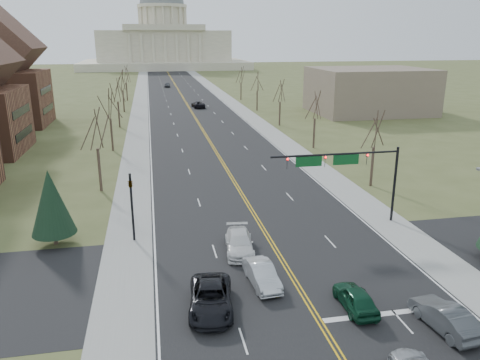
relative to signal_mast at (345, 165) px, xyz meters
name	(u,v)px	position (x,y,z in m)	size (l,w,h in m)	color
ground	(314,313)	(-7.45, -13.50, -5.76)	(600.00, 600.00, 0.00)	#475028
road	(184,98)	(-7.45, 96.50, -5.76)	(20.00, 380.00, 0.01)	black
cross_road	(287,269)	(-7.45, -7.50, -5.76)	(120.00, 14.00, 0.01)	black
sidewalk_left	(141,99)	(-19.45, 96.50, -5.75)	(4.00, 380.00, 0.03)	gray
sidewalk_right	(225,97)	(4.55, 96.50, -5.75)	(4.00, 380.00, 0.03)	gray
center_line	(184,98)	(-7.45, 96.50, -5.75)	(0.42, 380.00, 0.01)	gold
edge_line_left	(149,99)	(-17.25, 96.50, -5.75)	(0.15, 380.00, 0.01)	silver
edge_line_right	(218,98)	(2.35, 96.50, -5.75)	(0.15, 380.00, 0.01)	silver
stop_bar	(394,313)	(-2.45, -14.50, -5.75)	(9.50, 0.50, 0.01)	silver
capitol	(164,42)	(-7.45, 236.41, 8.44)	(90.00, 60.00, 50.00)	beige
signal_mast	(345,165)	(0.00, 0.00, 0.00)	(12.12, 0.44, 7.20)	black
signal_left	(131,200)	(-18.95, 0.00, -2.05)	(0.32, 0.36, 6.00)	black
tree_r_0	(375,131)	(8.05, 10.50, 0.79)	(3.74, 3.74, 8.50)	#33271E
tree_l_0	(96,131)	(-22.95, 14.50, 1.18)	(3.96, 3.96, 9.00)	#33271E
tree_r_1	(315,106)	(8.05, 30.50, 0.79)	(3.74, 3.74, 8.50)	#33271E
tree_l_1	(109,106)	(-22.95, 34.50, 1.18)	(3.96, 3.96, 9.00)	#33271E
tree_r_2	(280,92)	(8.05, 50.50, 0.79)	(3.74, 3.74, 8.50)	#33271E
tree_l_2	(117,91)	(-22.95, 54.50, 1.18)	(3.96, 3.96, 9.00)	#33271E
tree_r_3	(257,82)	(8.05, 70.50, 0.79)	(3.74, 3.74, 8.50)	#33271E
tree_l_3	(122,82)	(-22.95, 74.50, 1.18)	(3.96, 3.96, 9.00)	#33271E
tree_r_4	(241,76)	(8.05, 90.50, 0.79)	(3.74, 3.74, 8.50)	#33271E
tree_l_4	(126,75)	(-22.95, 94.50, 1.18)	(3.96, 3.96, 9.00)	#33271E
conifer_l	(51,202)	(-25.45, 0.50, -2.02)	(3.64, 3.64, 6.50)	#33271E
bldg_right_mass	(369,91)	(32.55, 62.50, -0.76)	(25.00, 20.00, 10.00)	#706150
car_nb_inner_lead	(355,298)	(-4.70, -13.54, -5.00)	(1.76, 4.38, 1.49)	#0C3823
car_nb_outer_lead	(445,317)	(-0.39, -16.62, -4.94)	(1.71, 4.92, 1.62)	#414448
car_sb_inner_lead	(262,275)	(-9.89, -9.42, -4.98)	(1.62, 4.65, 1.53)	#B0B4B8
car_sb_outer_lead	(211,298)	(-13.85, -11.92, -4.93)	(2.71, 5.89, 1.64)	black
car_sb_inner_second	(239,243)	(-10.46, -3.92, -4.97)	(2.18, 5.36, 1.56)	silver
car_far_nb	(198,104)	(-5.23, 77.86, -4.94)	(2.67, 5.79, 1.61)	black
car_far_sb	(167,85)	(-10.64, 128.72, -4.95)	(1.89, 4.69, 1.60)	#474A4F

